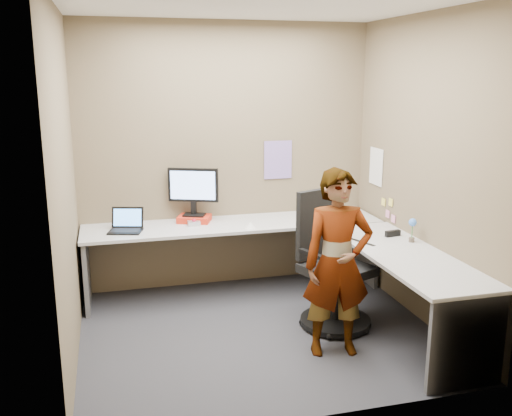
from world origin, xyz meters
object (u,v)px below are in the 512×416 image
object	(u,v)px
monitor	(193,188)
office_chair	(331,272)
person	(338,263)
desk	(294,251)

from	to	relation	value
monitor	office_chair	xyz separation A→B (m)	(1.04, -1.12, -0.59)
office_chair	person	bearing A→B (deg)	-129.69
office_chair	monitor	bearing A→B (deg)	110.84
desk	person	size ratio (longest dim) A/B	2.00
person	desk	bearing A→B (deg)	101.80
desk	monitor	world-z (taller)	monitor
monitor	person	bearing A→B (deg)	-39.92
desk	office_chair	world-z (taller)	office_chair
person	monitor	bearing A→B (deg)	125.67
monitor	person	xyz separation A→B (m)	(0.88, -1.62, -0.33)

